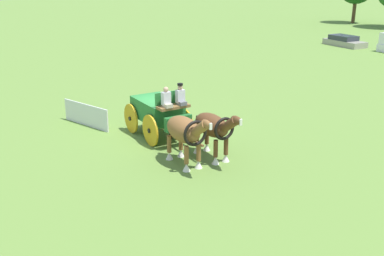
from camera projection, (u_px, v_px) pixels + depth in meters
ground_plane at (158, 135)px, 21.35m from camera, size 220.00×220.00×0.00m
show_wagon at (159, 111)px, 20.81m from camera, size 5.64×2.23×2.73m
draft_horse_near at (213, 127)px, 18.32m from camera, size 3.04×1.14×2.20m
draft_horse_off at (185, 132)px, 17.68m from camera, size 2.99×1.22×2.26m
parked_vehicle_a at (344, 41)px, 46.45m from camera, size 4.62×2.59×1.04m
sponsor_banner at (86, 115)px, 22.51m from camera, size 3.13×0.76×1.10m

